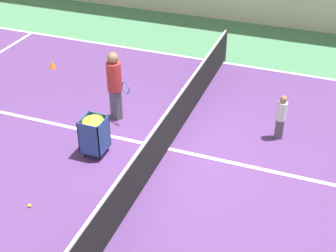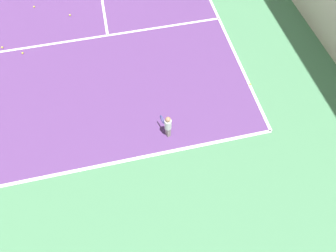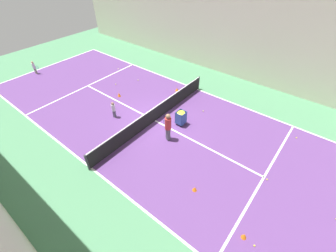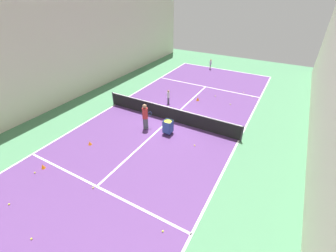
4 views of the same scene
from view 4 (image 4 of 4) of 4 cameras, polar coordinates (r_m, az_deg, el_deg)
name	(u,v)px [view 4 (image 4 of 4)]	position (r m, az deg, el deg)	size (l,w,h in m)	color
ground_plane	(169,120)	(15.10, 0.27, 1.46)	(35.48, 35.48, 0.00)	#477F56
court_playing_area	(169,120)	(15.10, 0.27, 1.47)	(9.39, 24.43, 0.00)	#563370
line_baseline_near	(224,70)	(25.58, 14.13, 13.74)	(9.39, 0.10, 0.00)	white
line_sideline_left	(239,140)	(13.82, 17.55, -3.48)	(0.10, 24.43, 0.00)	white
line_sideline_right	(115,105)	(17.58, -13.27, 5.29)	(0.10, 24.43, 0.00)	white
line_service_near	(206,87)	(20.63, 9.53, 9.82)	(9.39, 0.10, 0.00)	white
line_service_far	(97,186)	(10.99, -17.64, -14.42)	(9.39, 0.10, 0.00)	white
line_centre_service	(169,120)	(15.10, 0.27, 1.48)	(0.10, 13.44, 0.00)	white
hall_enclosure_right	(69,38)	(18.76, -23.90, 19.76)	(0.15, 31.78, 8.96)	beige
tennis_net	(169,114)	(14.84, 0.27, 3.19)	(9.69, 0.10, 1.00)	#2D2D33
player_near_baseline	(211,64)	(25.24, 10.76, 15.32)	(0.31, 0.53, 1.05)	gray
coach_at_net	(145,115)	(13.79, -5.82, 2.79)	(0.46, 0.70, 1.72)	#4C4C56
child_midcourt	(168,96)	(17.06, 0.10, 7.65)	(0.26, 0.26, 1.10)	#4C4C56
ball_cart	(168,125)	(13.44, 0.00, 0.35)	(0.52, 0.49, 0.91)	#2D478C
training_cone_1	(90,143)	(13.53, -19.25, -4.09)	(0.21, 0.21, 0.22)	orange
training_cone_2	(43,166)	(12.86, -29.19, -8.92)	(0.20, 0.20, 0.25)	orange
training_cone_3	(226,125)	(14.77, 14.50, 0.12)	(0.26, 0.26, 0.25)	orange
training_cone_4	(198,99)	(17.86, 7.57, 6.87)	(0.22, 0.22, 0.30)	orange
tennis_ball_1	(35,173)	(12.81, -30.74, -10.16)	(0.07, 0.07, 0.07)	yellow
tennis_ball_2	(9,204)	(11.84, -35.35, -15.89)	(0.07, 0.07, 0.07)	yellow
tennis_ball_3	(215,96)	(18.87, 11.91, 7.49)	(0.07, 0.07, 0.07)	yellow
tennis_ball_4	(230,104)	(17.76, 15.53, 5.35)	(0.07, 0.07, 0.07)	yellow
tennis_ball_5	(163,231)	(9.14, -1.34, -25.14)	(0.07, 0.07, 0.07)	yellow
tennis_ball_6	(93,188)	(10.94, -18.51, -14.65)	(0.07, 0.07, 0.07)	yellow
tennis_ball_7	(252,97)	(19.58, 20.57, 7.00)	(0.07, 0.07, 0.07)	yellow
tennis_ball_8	(195,145)	(12.81, 6.76, -4.91)	(0.07, 0.07, 0.07)	yellow
tennis_ball_9	(31,239)	(10.23, -31.37, -23.26)	(0.07, 0.07, 0.07)	yellow
tennis_ball_10	(177,67)	(25.48, 2.41, 14.66)	(0.07, 0.07, 0.07)	yellow
tennis_ball_11	(244,93)	(20.12, 18.67, 8.04)	(0.07, 0.07, 0.07)	yellow
tennis_ball_13	(227,134)	(14.10, 14.75, -2.04)	(0.07, 0.07, 0.07)	yellow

